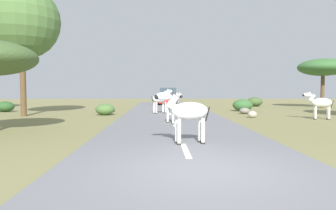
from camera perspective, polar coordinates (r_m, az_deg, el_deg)
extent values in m
plane|color=olive|center=(6.64, 6.47, -12.12)|extent=(90.00, 90.00, 0.00)
cube|color=slate|center=(6.61, 4.76, -11.96)|extent=(6.00, 64.00, 0.05)
cube|color=silver|center=(8.54, 3.27, -8.30)|extent=(0.16, 2.00, 0.01)
cube|color=silver|center=(14.46, 1.26, -3.61)|extent=(0.16, 2.00, 0.01)
cube|color=silver|center=(20.42, 0.43, -1.64)|extent=(0.16, 2.00, 0.01)
cube|color=silver|center=(26.41, -0.02, -0.57)|extent=(0.16, 2.00, 0.01)
cube|color=silver|center=(32.39, -0.31, 0.11)|extent=(0.16, 2.00, 0.01)
ellipsoid|color=silver|center=(14.88, 0.90, 0.15)|extent=(0.76, 1.13, 0.50)
cylinder|color=silver|center=(14.56, 0.95, -2.16)|extent=(0.14, 0.14, 0.72)
cylinder|color=#28231E|center=(14.59, 0.95, -3.46)|extent=(0.16, 0.16, 0.05)
cylinder|color=silver|center=(14.66, 1.91, -2.12)|extent=(0.14, 0.14, 0.72)
cylinder|color=#28231E|center=(14.70, 1.91, -3.41)|extent=(0.16, 0.16, 0.05)
cylinder|color=silver|center=(15.19, -0.07, -1.94)|extent=(0.14, 0.14, 0.72)
cylinder|color=#28231E|center=(15.22, -0.07, -3.19)|extent=(0.16, 0.16, 0.05)
cylinder|color=silver|center=(15.29, 0.86, -1.90)|extent=(0.14, 0.14, 0.72)
cylinder|color=#28231E|center=(15.32, 0.86, -3.15)|extent=(0.16, 0.16, 0.05)
cylinder|color=silver|center=(14.41, 1.69, 1.07)|extent=(0.31, 0.42, 0.42)
cube|color=black|center=(14.41, 1.69, 1.41)|extent=(0.16, 0.34, 0.29)
ellipsoid|color=silver|center=(14.18, 2.10, 1.67)|extent=(0.34, 0.50, 0.23)
ellipsoid|color=black|center=(14.02, 2.40, 1.58)|extent=(0.18, 0.20, 0.14)
cone|color=silver|center=(14.26, 1.66, 2.14)|extent=(0.11, 0.11, 0.13)
cone|color=silver|center=(14.31, 2.15, 2.14)|extent=(0.11, 0.11, 0.13)
cylinder|color=black|center=(15.37, 0.14, -0.11)|extent=(0.09, 0.15, 0.42)
ellipsoid|color=silver|center=(9.46, 4.04, -1.07)|extent=(1.20, 0.65, 0.54)
cylinder|color=silver|center=(9.57, 1.63, -4.72)|extent=(0.13, 0.13, 0.78)
cylinder|color=#28231E|center=(9.63, 1.63, -6.86)|extent=(0.15, 0.15, 0.05)
cylinder|color=silver|center=(9.30, 2.05, -4.96)|extent=(0.13, 0.13, 0.78)
cylinder|color=#28231E|center=(9.35, 2.05, -7.16)|extent=(0.15, 0.15, 0.05)
cylinder|color=silver|center=(9.77, 5.89, -4.58)|extent=(0.13, 0.13, 0.78)
cylinder|color=#28231E|center=(9.83, 5.88, -6.67)|extent=(0.15, 0.15, 0.05)
cylinder|color=silver|center=(9.50, 6.43, -4.80)|extent=(0.13, 0.13, 0.78)
cylinder|color=#28231E|center=(9.56, 6.42, -6.95)|extent=(0.15, 0.15, 0.05)
cylinder|color=silver|center=(9.31, 0.81, 0.58)|extent=(0.44, 0.28, 0.46)
cube|color=black|center=(9.31, 0.82, 1.15)|extent=(0.38, 0.11, 0.32)
ellipsoid|color=silver|center=(9.25, -0.80, 1.61)|extent=(0.53, 0.29, 0.25)
ellipsoid|color=black|center=(9.22, -2.01, 1.49)|extent=(0.20, 0.17, 0.15)
cone|color=silver|center=(9.35, -0.14, 2.39)|extent=(0.11, 0.11, 0.14)
cone|color=silver|center=(9.20, 0.04, 2.38)|extent=(0.11, 0.11, 0.14)
cylinder|color=black|center=(9.64, 7.29, -1.62)|extent=(0.17, 0.07, 0.46)
ellipsoid|color=silver|center=(19.24, 26.39, 0.42)|extent=(1.14, 0.62, 0.51)
cylinder|color=silver|center=(19.31, 25.23, -1.28)|extent=(0.13, 0.13, 0.73)
cylinder|color=#28231E|center=(19.33, 25.21, -2.29)|extent=(0.14, 0.14, 0.05)
cylinder|color=silver|center=(19.04, 25.46, -1.34)|extent=(0.13, 0.13, 0.73)
cylinder|color=#28231E|center=(19.07, 25.44, -2.37)|extent=(0.14, 0.14, 0.05)
cylinder|color=silver|center=(19.51, 27.22, -1.28)|extent=(0.13, 0.13, 0.73)
cylinder|color=#28231E|center=(19.54, 27.20, -2.28)|extent=(0.14, 0.14, 0.05)
cylinder|color=silver|center=(19.25, 27.47, -1.34)|extent=(0.13, 0.13, 0.73)
cylinder|color=#28231E|center=(19.28, 27.45, -2.36)|extent=(0.14, 0.14, 0.05)
cylinder|color=silver|center=(19.09, 24.93, 1.22)|extent=(0.41, 0.26, 0.43)
cube|color=black|center=(19.08, 24.94, 1.48)|extent=(0.36, 0.11, 0.30)
ellipsoid|color=silver|center=(19.02, 24.21, 1.71)|extent=(0.50, 0.28, 0.23)
ellipsoid|color=black|center=(18.97, 23.66, 1.67)|extent=(0.19, 0.17, 0.14)
cone|color=silver|center=(19.11, 24.51, 2.06)|extent=(0.10, 0.10, 0.14)
cone|color=silver|center=(18.98, 24.61, 2.05)|extent=(0.10, 0.10, 0.14)
cylinder|color=black|center=(19.41, 27.90, 0.11)|extent=(0.16, 0.07, 0.43)
ellipsoid|color=silver|center=(20.78, -1.52, 1.22)|extent=(1.20, 1.03, 0.54)
cylinder|color=silver|center=(20.90, -0.45, -0.47)|extent=(0.16, 0.16, 0.78)
cylinder|color=#28231E|center=(20.93, -0.45, -1.46)|extent=(0.18, 0.18, 0.05)
cylinder|color=silver|center=(21.14, -0.91, -0.43)|extent=(0.16, 0.16, 0.78)
cylinder|color=#28231E|center=(21.16, -0.91, -1.41)|extent=(0.18, 0.18, 0.05)
cylinder|color=silver|center=(20.48, -2.16, -0.54)|extent=(0.16, 0.16, 0.78)
cylinder|color=#28231E|center=(20.50, -2.15, -1.56)|extent=(0.18, 0.18, 0.05)
cylinder|color=silver|center=(20.72, -2.60, -0.50)|extent=(0.16, 0.16, 0.78)
cylinder|color=#28231E|center=(20.74, -2.60, -1.51)|extent=(0.18, 0.18, 0.05)
cylinder|color=silver|center=(21.09, -0.30, 2.01)|extent=(0.46, 0.40, 0.46)
cube|color=black|center=(21.08, -0.30, 2.26)|extent=(0.34, 0.25, 0.32)
ellipsoid|color=silver|center=(21.24, 0.29, 2.48)|extent=(0.53, 0.45, 0.25)
ellipsoid|color=black|center=(21.36, 0.73, 2.43)|extent=(0.23, 0.22, 0.15)
cone|color=silver|center=(21.11, 0.14, 2.81)|extent=(0.13, 0.13, 0.15)
cone|color=silver|center=(21.23, -0.09, 2.81)|extent=(0.13, 0.13, 0.15)
cylinder|color=black|center=(20.46, -2.85, 0.90)|extent=(0.16, 0.13, 0.46)
cube|color=red|center=(32.78, 0.05, 1.16)|extent=(2.02, 4.29, 0.80)
cube|color=#334751|center=(32.57, 0.04, 2.52)|extent=(1.75, 2.28, 0.76)
cube|color=black|center=(34.95, 0.14, 0.83)|extent=(1.72, 0.25, 0.24)
cylinder|color=black|center=(34.13, 1.62, 0.83)|extent=(0.26, 0.69, 0.68)
cylinder|color=black|center=(34.17, -1.40, 0.83)|extent=(0.26, 0.69, 0.68)
cylinder|color=black|center=(31.43, 1.63, 0.64)|extent=(0.26, 0.69, 0.68)
cylinder|color=black|center=(31.48, -1.65, 0.64)|extent=(0.26, 0.69, 0.68)
cylinder|color=brown|center=(21.25, -25.05, 3.51)|extent=(0.35, 0.35, 4.00)
sphere|color=#4C7038|center=(21.64, -25.29, 13.74)|extent=(4.60, 4.60, 4.60)
cylinder|color=brown|center=(30.48, 26.48, 2.16)|extent=(0.32, 0.32, 2.82)
ellipsoid|color=#386633|center=(30.54, 26.58, 6.21)|extent=(4.25, 4.25, 1.49)
ellipsoid|color=#4C7038|center=(20.53, -11.46, -0.79)|extent=(1.24, 1.11, 0.74)
ellipsoid|color=#386633|center=(24.26, 13.53, -0.03)|extent=(1.51, 1.36, 0.90)
ellipsoid|color=#425B2D|center=(30.93, 15.63, 0.58)|extent=(1.48, 1.33, 0.89)
ellipsoid|color=#2D5628|center=(25.84, -27.71, -0.26)|extent=(1.29, 1.16, 0.77)
ellipsoid|color=gray|center=(21.67, 13.88, -1.04)|extent=(0.70, 0.66, 0.42)
ellipsoid|color=gray|center=(23.22, -10.09, -0.99)|extent=(0.41, 0.32, 0.21)
ellipsoid|color=gray|center=(22.81, 14.03, -0.99)|extent=(0.41, 0.45, 0.31)
ellipsoid|color=#A89E8C|center=(18.93, 15.22, -1.66)|extent=(0.55, 0.43, 0.41)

